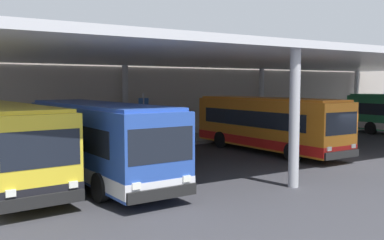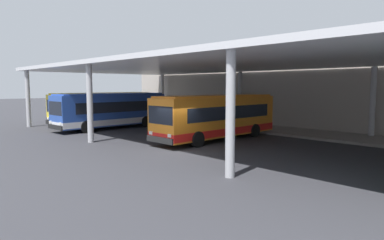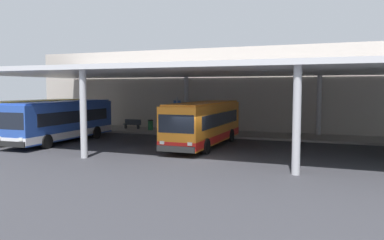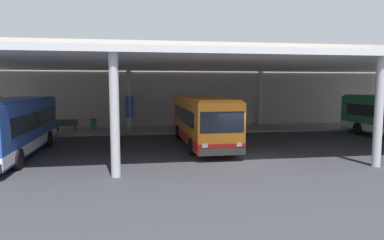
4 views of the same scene
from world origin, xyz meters
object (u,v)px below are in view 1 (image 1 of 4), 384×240
Objects in this scene: bench_waiting at (58,139)px; bus_middle_bay at (267,124)px; trash_bin at (96,137)px; bus_second_bay at (97,140)px; banner_sign at (144,115)px.

bus_middle_bay is at bearing -35.24° from bench_waiting.
bus_second_bay is at bearing -109.20° from trash_bin.
bus_middle_bay is at bearing -52.01° from banner_sign.
bus_middle_bay is at bearing 10.53° from bus_second_bay.
trash_bin is at bearing 170.56° from banner_sign.
trash_bin is (2.22, -0.38, 0.01)m from bench_waiting.
bus_second_bay is 1.00× the size of bus_middle_bay.
bus_middle_bay is 10.48m from trash_bin.
bus_second_bay reaches higher than bench_waiting.
bus_second_bay is 9.30m from bench_waiting.
bus_second_bay is 10.84× the size of trash_bin.
bus_second_bay is at bearing -126.16° from banner_sign.
bench_waiting is 2.25m from trash_bin.
bus_second_bay is 3.32× the size of banner_sign.
trash_bin is (3.08, 8.83, -0.98)m from bus_second_bay.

